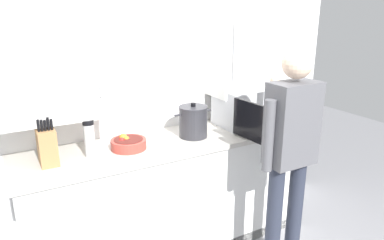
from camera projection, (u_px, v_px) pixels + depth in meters
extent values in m
cube|color=white|center=(152.00, 89.00, 2.99)|extent=(3.61, 0.10, 2.54)
cube|color=white|center=(39.00, 61.00, 2.32)|extent=(0.78, 0.32, 0.79)
cylinder|color=#B7BABF|center=(98.00, 61.00, 2.33)|extent=(0.01, 0.01, 0.47)
cube|color=white|center=(254.00, 47.00, 3.12)|extent=(0.78, 0.32, 0.79)
cylinder|color=#B7BABF|center=(234.00, 51.00, 2.82)|extent=(0.01, 0.01, 0.47)
cube|color=white|center=(173.00, 196.00, 2.94)|extent=(2.28, 0.58, 0.91)
cube|color=#BCB7AD|center=(172.00, 142.00, 2.80)|extent=(2.32, 0.62, 0.03)
cube|color=#B7BABF|center=(247.00, 106.00, 3.13)|extent=(0.50, 0.35, 0.32)
cube|color=beige|center=(241.00, 108.00, 3.09)|extent=(0.32, 0.30, 0.25)
cube|color=black|center=(277.00, 108.00, 3.07)|extent=(0.14, 0.01, 0.29)
cube|color=black|center=(250.00, 121.00, 2.73)|extent=(0.05, 0.36, 0.29)
cylinder|color=#B7BABF|center=(90.00, 140.00, 2.46)|extent=(0.07, 0.07, 0.23)
cylinder|color=black|center=(88.00, 122.00, 2.43)|extent=(0.08, 0.08, 0.03)
cylinder|color=#AD3D33|center=(129.00, 144.00, 2.61)|extent=(0.25, 0.25, 0.07)
cylinder|color=#561E19|center=(128.00, 142.00, 2.61)|extent=(0.21, 0.21, 0.05)
sphere|color=orange|center=(123.00, 137.00, 2.64)|extent=(0.06, 0.06, 0.06)
sphere|color=red|center=(122.00, 140.00, 2.59)|extent=(0.04, 0.04, 0.04)
sphere|color=orange|center=(126.00, 139.00, 2.62)|extent=(0.04, 0.04, 0.04)
cylinder|color=#2D2D33|center=(193.00, 123.00, 2.83)|extent=(0.22, 0.22, 0.23)
cylinder|color=#2D2D33|center=(193.00, 108.00, 2.80)|extent=(0.22, 0.22, 0.02)
cylinder|color=black|center=(193.00, 105.00, 2.79)|extent=(0.04, 0.04, 0.03)
cylinder|color=#2D2D33|center=(178.00, 115.00, 2.75)|extent=(0.05, 0.02, 0.02)
cylinder|color=#2D2D33|center=(208.00, 110.00, 2.87)|extent=(0.05, 0.02, 0.02)
cube|color=#A37547|center=(47.00, 147.00, 2.32)|extent=(0.11, 0.15, 0.24)
cylinder|color=black|center=(38.00, 126.00, 2.24)|extent=(0.02, 0.02, 0.08)
cylinder|color=black|center=(42.00, 126.00, 2.25)|extent=(0.02, 0.02, 0.07)
cylinder|color=black|center=(45.00, 125.00, 2.26)|extent=(0.02, 0.02, 0.07)
cylinder|color=black|center=(48.00, 124.00, 2.27)|extent=(0.02, 0.02, 0.08)
cylinder|color=black|center=(52.00, 124.00, 2.28)|extent=(0.02, 0.02, 0.07)
cylinder|color=#282D3D|center=(273.00, 223.00, 2.59)|extent=(0.11, 0.11, 0.89)
cylinder|color=#282D3D|center=(294.00, 216.00, 2.69)|extent=(0.11, 0.11, 0.89)
cube|color=#56565B|center=(292.00, 124.00, 2.42)|extent=(0.34, 0.20, 0.57)
sphere|color=beige|center=(297.00, 63.00, 2.30)|extent=(0.20, 0.20, 0.20)
cylinder|color=beige|center=(291.00, 99.00, 2.64)|extent=(0.08, 0.44, 0.29)
cylinder|color=#56565B|center=(269.00, 136.00, 2.34)|extent=(0.07, 0.07, 0.48)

